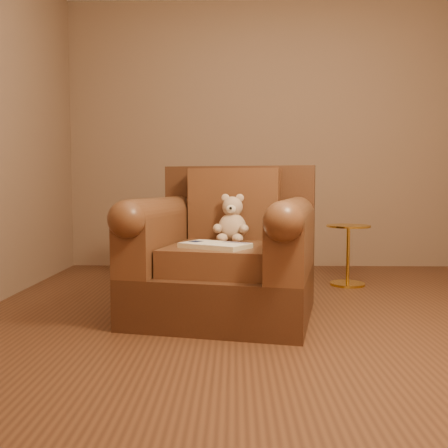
{
  "coord_description": "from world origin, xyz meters",
  "views": [
    {
      "loc": [
        -0.31,
        -3.17,
        0.84
      ],
      "look_at": [
        -0.37,
        -0.06,
        0.6
      ],
      "focal_mm": 40.0,
      "sensor_mm": 36.0,
      "label": 1
    }
  ],
  "objects": [
    {
      "name": "room",
      "position": [
        0.0,
        0.0,
        1.71
      ],
      "size": [
        4.02,
        4.02,
        2.71
      ],
      "color": "#8B6C55",
      "rests_on": "ground"
    },
    {
      "name": "guidebook",
      "position": [
        -0.42,
        -0.23,
        0.48
      ],
      "size": [
        0.45,
        0.4,
        0.03
      ],
      "rotation": [
        0.0,
        0.0,
        -0.54
      ],
      "color": "beige",
      "rests_on": "armchair"
    },
    {
      "name": "side_table",
      "position": [
        0.65,
        0.99,
        0.27
      ],
      "size": [
        0.36,
        0.36,
        0.51
      ],
      "color": "gold",
      "rests_on": "floor"
    },
    {
      "name": "armchair",
      "position": [
        -0.36,
        0.04,
        0.38
      ],
      "size": [
        1.28,
        1.23,
        0.98
      ],
      "rotation": [
        0.0,
        0.0,
        -0.21
      ],
      "color": "#462717",
      "rests_on": "floor"
    },
    {
      "name": "floor",
      "position": [
        0.0,
        0.0,
        0.0
      ],
      "size": [
        4.0,
        4.0,
        0.0
      ],
      "primitive_type": "plane",
      "color": "brown",
      "rests_on": "ground"
    },
    {
      "name": "teddy_bear",
      "position": [
        -0.32,
        0.12,
        0.59
      ],
      "size": [
        0.23,
        0.27,
        0.32
      ],
      "rotation": [
        0.0,
        0.0,
        -0.13
      ],
      "color": "tan",
      "rests_on": "armchair"
    }
  ]
}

